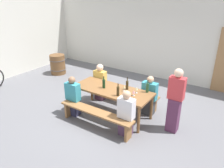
# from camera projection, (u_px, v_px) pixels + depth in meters

# --- Properties ---
(ground_plane) EXTENTS (24.00, 24.00, 0.00)m
(ground_plane) POSITION_uv_depth(u_px,v_px,m) (112.00, 114.00, 5.91)
(ground_plane) COLOR slate
(back_wall) EXTENTS (14.00, 0.20, 3.20)m
(back_wall) POSITION_uv_depth(u_px,v_px,m) (163.00, 36.00, 7.87)
(back_wall) COLOR silver
(back_wall) RESTS_ON ground
(tasting_table) EXTENTS (2.13, 0.84, 0.75)m
(tasting_table) POSITION_uv_depth(u_px,v_px,m) (112.00, 92.00, 5.64)
(tasting_table) COLOR brown
(tasting_table) RESTS_ON ground
(bench_near) EXTENTS (2.03, 0.30, 0.45)m
(bench_near) POSITION_uv_depth(u_px,v_px,m) (96.00, 114.00, 5.21)
(bench_near) COLOR olive
(bench_near) RESTS_ON ground
(bench_far) EXTENTS (2.03, 0.30, 0.45)m
(bench_far) POSITION_uv_depth(u_px,v_px,m) (126.00, 93.00, 6.32)
(bench_far) COLOR olive
(bench_far) RESTS_ON ground
(wine_bottle_0) EXTENTS (0.07, 0.07, 0.34)m
(wine_bottle_0) POSITION_uv_depth(u_px,v_px,m) (127.00, 85.00, 5.56)
(wine_bottle_0) COLOR #332814
(wine_bottle_0) RESTS_ON tasting_table
(wine_bottle_1) EXTENTS (0.08, 0.08, 0.32)m
(wine_bottle_1) POSITION_uv_depth(u_px,v_px,m) (104.00, 84.00, 5.65)
(wine_bottle_1) COLOR #143319
(wine_bottle_1) RESTS_ON tasting_table
(wine_bottle_2) EXTENTS (0.07, 0.07, 0.33)m
(wine_bottle_2) POSITION_uv_depth(u_px,v_px,m) (147.00, 88.00, 5.40)
(wine_bottle_2) COLOR #234C2D
(wine_bottle_2) RESTS_ON tasting_table
(wine_bottle_3) EXTENTS (0.07, 0.07, 0.32)m
(wine_bottle_3) POSITION_uv_depth(u_px,v_px,m) (118.00, 91.00, 5.22)
(wine_bottle_3) COLOR #332814
(wine_bottle_3) RESTS_ON tasting_table
(wine_glass_0) EXTENTS (0.07, 0.07, 0.14)m
(wine_glass_0) POSITION_uv_depth(u_px,v_px,m) (134.00, 92.00, 5.23)
(wine_glass_0) COLOR silver
(wine_glass_0) RESTS_ON tasting_table
(wine_glass_1) EXTENTS (0.06, 0.06, 0.17)m
(wine_glass_1) POSITION_uv_depth(u_px,v_px,m) (124.00, 87.00, 5.46)
(wine_glass_1) COLOR silver
(wine_glass_1) RESTS_ON tasting_table
(wine_glass_2) EXTENTS (0.08, 0.08, 0.17)m
(wine_glass_2) POSITION_uv_depth(u_px,v_px,m) (137.00, 89.00, 5.36)
(wine_glass_2) COLOR silver
(wine_glass_2) RESTS_ON tasting_table
(seated_guest_near_0) EXTENTS (0.40, 0.24, 1.11)m
(seated_guest_near_0) POSITION_uv_depth(u_px,v_px,m) (73.00, 97.00, 5.70)
(seated_guest_near_0) COLOR #292943
(seated_guest_near_0) RESTS_ON ground
(seated_guest_near_1) EXTENTS (0.38, 0.24, 1.13)m
(seated_guest_near_1) POSITION_uv_depth(u_px,v_px,m) (126.00, 115.00, 4.87)
(seated_guest_near_1) COLOR #533651
(seated_guest_near_1) RESTS_ON ground
(seated_guest_far_0) EXTENTS (0.37, 0.24, 1.14)m
(seated_guest_far_0) POSITION_uv_depth(u_px,v_px,m) (100.00, 83.00, 6.54)
(seated_guest_far_0) COLOR #4E2D3E
(seated_guest_far_0) RESTS_ON ground
(seated_guest_far_1) EXTENTS (0.40, 0.24, 1.11)m
(seated_guest_far_1) POSITION_uv_depth(u_px,v_px,m) (149.00, 97.00, 5.73)
(seated_guest_far_1) COLOR #3B3C3D
(seated_guest_far_1) RESTS_ON ground
(standing_host) EXTENTS (0.35, 0.24, 1.57)m
(standing_host) POSITION_uv_depth(u_px,v_px,m) (175.00, 102.00, 4.93)
(standing_host) COLOR #582B4A
(standing_host) RESTS_ON ground
(wine_barrel) EXTENTS (0.63, 0.63, 0.78)m
(wine_barrel) POSITION_uv_depth(u_px,v_px,m) (58.00, 64.00, 8.72)
(wine_barrel) COLOR brown
(wine_barrel) RESTS_ON ground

